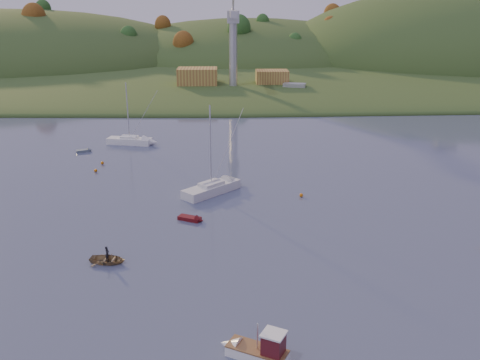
{
  "coord_description": "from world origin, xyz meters",
  "views": [
    {
      "loc": [
        -0.32,
        -28.09,
        25.05
      ],
      "look_at": [
        1.56,
        38.93,
        2.48
      ],
      "focal_mm": 40.0,
      "sensor_mm": 36.0,
      "label": 1
    }
  ],
  "objects_px": {
    "canoe": "(108,259)",
    "grey_dinghy": "(86,151)",
    "sailboat_near": "(211,188)",
    "fishing_boat": "(253,348)",
    "sailboat_far": "(130,140)",
    "red_tender": "(194,219)"
  },
  "relations": [
    {
      "from": "sailboat_near",
      "to": "red_tender",
      "type": "distance_m",
      "value": 9.81
    },
    {
      "from": "fishing_boat",
      "to": "grey_dinghy",
      "type": "relative_size",
      "value": 1.9
    },
    {
      "from": "fishing_boat",
      "to": "canoe",
      "type": "xyz_separation_m",
      "value": [
        -13.82,
        15.37,
        -0.38
      ]
    },
    {
      "from": "canoe",
      "to": "grey_dinghy",
      "type": "relative_size",
      "value": 1.26
    },
    {
      "from": "red_tender",
      "to": "grey_dinghy",
      "type": "xyz_separation_m",
      "value": [
        -20.49,
        31.47,
        -0.02
      ]
    },
    {
      "from": "fishing_boat",
      "to": "sailboat_near",
      "type": "distance_m",
      "value": 35.73
    },
    {
      "from": "sailboat_near",
      "to": "grey_dinghy",
      "type": "xyz_separation_m",
      "value": [
        -22.32,
        21.85,
        -0.57
      ]
    },
    {
      "from": "sailboat_far",
      "to": "grey_dinghy",
      "type": "distance_m",
      "value": 8.44
    },
    {
      "from": "sailboat_far",
      "to": "canoe",
      "type": "relative_size",
      "value": 3.09
    },
    {
      "from": "sailboat_far",
      "to": "red_tender",
      "type": "xyz_separation_m",
      "value": [
        13.77,
        -36.57,
        -0.5
      ]
    },
    {
      "from": "sailboat_near",
      "to": "canoe",
      "type": "bearing_deg",
      "value": -160.94
    },
    {
      "from": "sailboat_near",
      "to": "sailboat_far",
      "type": "distance_m",
      "value": 31.14
    },
    {
      "from": "fishing_boat",
      "to": "sailboat_far",
      "type": "bearing_deg",
      "value": -44.93
    },
    {
      "from": "canoe",
      "to": "red_tender",
      "type": "relative_size",
      "value": 1.07
    },
    {
      "from": "sailboat_near",
      "to": "red_tender",
      "type": "xyz_separation_m",
      "value": [
        -1.83,
        -9.63,
        -0.55
      ]
    },
    {
      "from": "sailboat_near",
      "to": "grey_dinghy",
      "type": "height_order",
      "value": "sailboat_near"
    },
    {
      "from": "sailboat_near",
      "to": "fishing_boat",
      "type": "bearing_deg",
      "value": -128.44
    },
    {
      "from": "sailboat_far",
      "to": "canoe",
      "type": "distance_m",
      "value": 47.44
    },
    {
      "from": "sailboat_far",
      "to": "red_tender",
      "type": "bearing_deg",
      "value": -57.2
    },
    {
      "from": "fishing_boat",
      "to": "canoe",
      "type": "height_order",
      "value": "fishing_boat"
    },
    {
      "from": "red_tender",
      "to": "grey_dinghy",
      "type": "height_order",
      "value": "red_tender"
    },
    {
      "from": "sailboat_near",
      "to": "red_tender",
      "type": "bearing_deg",
      "value": -145.46
    }
  ]
}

